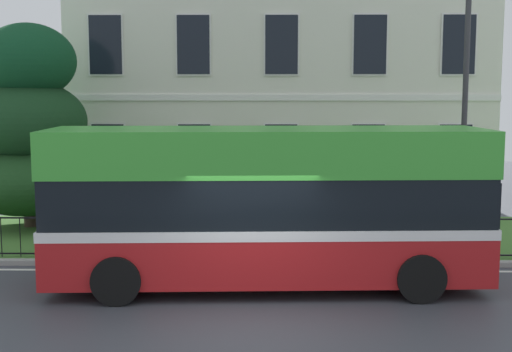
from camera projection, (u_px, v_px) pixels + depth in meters
ground_plane at (253, 306)px, 13.23m from camera, size 60.00×56.00×0.18m
georgian_townhouse at (279, 18)px, 26.57m from camera, size 14.50×9.31×13.40m
iron_verge_railing at (286, 237)px, 16.41m from camera, size 18.25×0.04×0.97m
evergreen_tree at (29, 134)px, 20.06m from camera, size 3.94×3.94×5.89m
single_decker_bus at (268, 205)px, 14.24m from camera, size 9.04×2.85×3.32m
street_lamp_post at (466, 73)px, 16.98m from camera, size 0.36×0.24×7.76m
litter_bin at (77, 231)px, 16.97m from camera, size 0.53×0.53×1.07m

